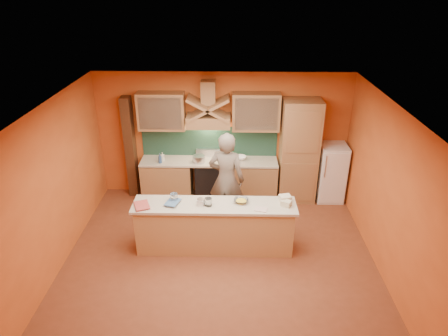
{
  "coord_description": "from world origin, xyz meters",
  "views": [
    {
      "loc": [
        0.2,
        -5.75,
        4.59
      ],
      "look_at": [
        0.06,
        0.9,
        1.37
      ],
      "focal_mm": 32.0,
      "sensor_mm": 36.0,
      "label": 1
    }
  ],
  "objects_px": {
    "person": "(226,180)",
    "kitchen_scale": "(201,202)",
    "fridge": "(331,173)",
    "mixing_bowl": "(241,201)",
    "stove": "(209,179)"
  },
  "relations": [
    {
      "from": "person",
      "to": "kitchen_scale",
      "type": "height_order",
      "value": "person"
    },
    {
      "from": "kitchen_scale",
      "to": "stove",
      "type": "bearing_deg",
      "value": 104.66
    },
    {
      "from": "stove",
      "to": "fridge",
      "type": "relative_size",
      "value": 0.69
    },
    {
      "from": "fridge",
      "to": "kitchen_scale",
      "type": "height_order",
      "value": "fridge"
    },
    {
      "from": "stove",
      "to": "fridge",
      "type": "bearing_deg",
      "value": 0.0
    },
    {
      "from": "stove",
      "to": "mixing_bowl",
      "type": "xyz_separation_m",
      "value": [
        0.67,
        -1.82,
        0.53
      ]
    },
    {
      "from": "person",
      "to": "mixing_bowl",
      "type": "height_order",
      "value": "person"
    },
    {
      "from": "fridge",
      "to": "stove",
      "type": "bearing_deg",
      "value": 180.0
    },
    {
      "from": "person",
      "to": "mixing_bowl",
      "type": "relative_size",
      "value": 7.64
    },
    {
      "from": "fridge",
      "to": "kitchen_scale",
      "type": "relative_size",
      "value": 10.74
    },
    {
      "from": "fridge",
      "to": "mixing_bowl",
      "type": "relative_size",
      "value": 5.08
    },
    {
      "from": "kitchen_scale",
      "to": "mixing_bowl",
      "type": "xyz_separation_m",
      "value": [
        0.71,
        0.11,
        -0.02
      ]
    },
    {
      "from": "person",
      "to": "stove",
      "type": "bearing_deg",
      "value": -55.61
    },
    {
      "from": "stove",
      "to": "person",
      "type": "xyz_separation_m",
      "value": [
        0.4,
        -1.01,
        0.53
      ]
    },
    {
      "from": "kitchen_scale",
      "to": "mixing_bowl",
      "type": "distance_m",
      "value": 0.72
    }
  ]
}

